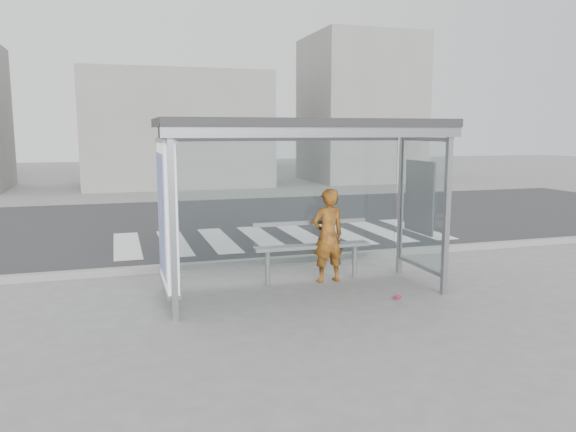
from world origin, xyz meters
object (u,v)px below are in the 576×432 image
object	(u,v)px
bus_shelter	(279,163)
soda_can	(398,297)
bench	(312,246)
person	(328,236)

from	to	relation	value
bus_shelter	soda_can	bearing A→B (deg)	-25.94
bench	soda_can	xyz separation A→B (m)	(0.88, -1.30, -0.56)
bus_shelter	person	distance (m)	1.60
bus_shelter	person	world-z (taller)	bus_shelter
bus_shelter	bench	distance (m)	1.65
soda_can	bench	bearing A→B (deg)	124.22
bus_shelter	bench	xyz separation A→B (m)	(0.71, 0.52, -1.39)
person	soda_can	world-z (taller)	person
person	bus_shelter	bearing A→B (deg)	18.16
soda_can	person	bearing A→B (deg)	117.97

